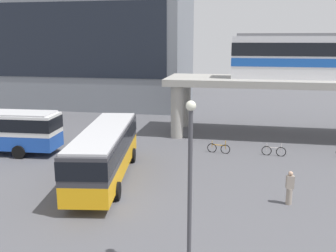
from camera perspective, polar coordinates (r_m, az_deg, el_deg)
The scene contains 7 objects.
ground_plane at distance 30.31m, azimuth -1.96°, elevation -3.63°, with size 120.00×120.00×0.00m, color #515156.
station_building at distance 53.07m, azimuth -10.28°, elevation 11.62°, with size 23.69×14.17×15.34m.
bus_main at distance 23.93m, azimuth -9.35°, elevation -3.33°, with size 4.16×11.30×3.22m.
bicycle_orange at distance 29.79m, azimuth 7.52°, elevation -3.31°, with size 1.78×0.35×1.04m.
bicycle_silver at distance 29.91m, azimuth 15.43°, elevation -3.61°, with size 1.79×0.22×1.04m.
pedestrian_near_building at distance 21.45m, azimuth 17.61°, elevation -8.85°, with size 0.43×0.32×1.84m.
lamp_post at distance 13.72m, azimuth 3.28°, elevation -7.37°, with size 0.36×0.36×6.53m.
Camera 1 is at (6.52, -18.34, 8.56)m, focal length 41.06 mm.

